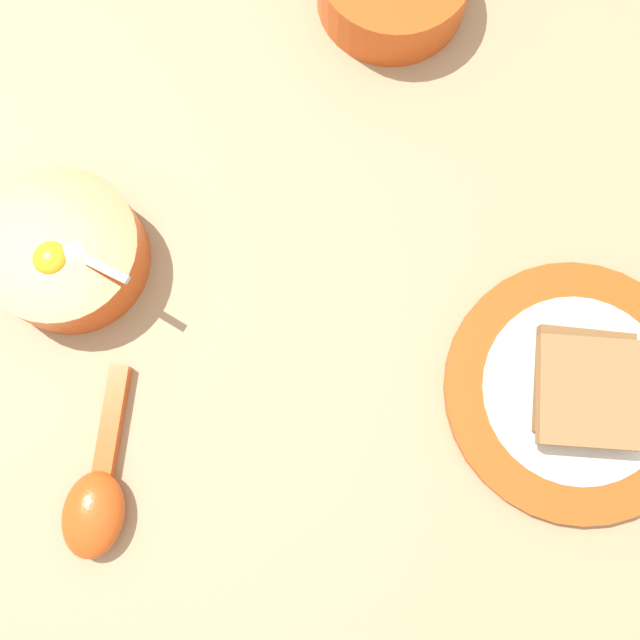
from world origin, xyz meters
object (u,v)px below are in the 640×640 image
at_px(soup_spoon, 97,499).
at_px(egg_bowl, 65,252).
at_px(toast_plate, 576,390).
at_px(toast_sandwich, 588,388).

bearing_deg(soup_spoon, egg_bowl, 78.85).
bearing_deg(toast_plate, egg_bowl, 144.22).
xyz_separation_m(toast_plate, toast_sandwich, (0.00, -0.00, 0.02)).
height_order(toast_plate, toast_sandwich, toast_sandwich).
bearing_deg(soup_spoon, toast_plate, -8.20).
distance_m(toast_sandwich, soup_spoon, 0.42).
bearing_deg(toast_sandwich, egg_bowl, 144.35).
distance_m(toast_plate, toast_sandwich, 0.02).
bearing_deg(toast_plate, soup_spoon, 171.80).
bearing_deg(soup_spoon, toast_sandwich, -8.27).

